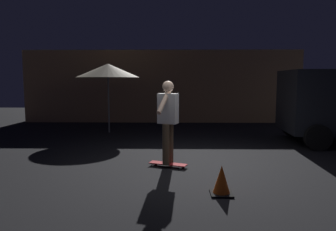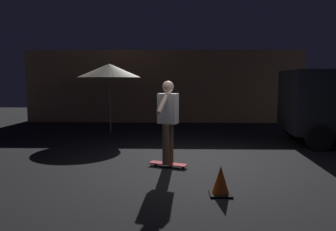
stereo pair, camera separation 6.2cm
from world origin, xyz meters
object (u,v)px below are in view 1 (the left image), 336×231
Objects in this scene: patio_umbrella at (108,71)px; skateboard_ridden at (168,164)px; skater at (168,116)px; traffic_cone at (222,181)px.

skateboard_ridden is (2.07, -4.22, -2.02)m from patio_umbrella.
skater is (2.07, -4.22, -1.04)m from patio_umbrella.
traffic_cone is at bearing -63.16° from patio_umbrella.
patio_umbrella is 2.88× the size of skateboard_ridden.
patio_umbrella is 5.00× the size of traffic_cone.
skateboard_ridden is at bearing 118.71° from traffic_cone.
skateboard_ridden is at bearing -63.86° from patio_umbrella.
skater is 3.63× the size of traffic_cone.
patio_umbrella is at bearing 116.14° from skater.
traffic_cone is (0.85, -1.55, 0.16)m from skateboard_ridden.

